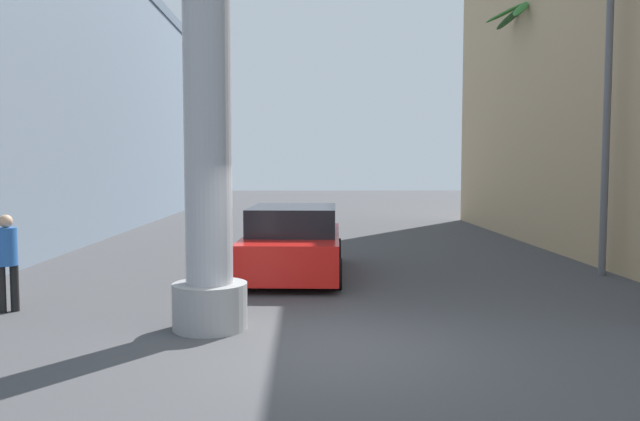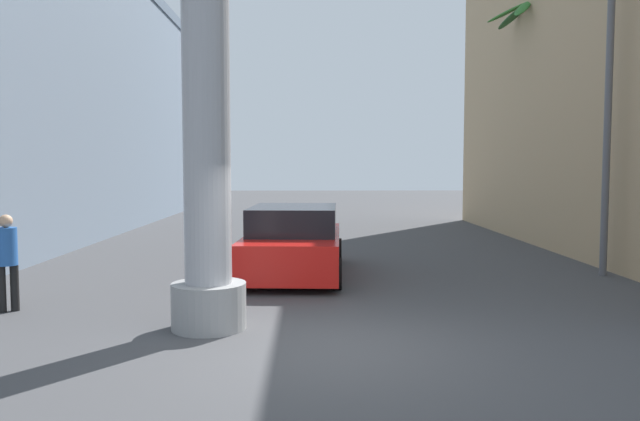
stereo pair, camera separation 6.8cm
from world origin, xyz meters
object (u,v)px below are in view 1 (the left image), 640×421
street_lamp (591,89)px  palm_tree_mid_right (528,83)px  car_lead (294,243)px  pedestrian_curb_left (7,256)px

street_lamp → palm_tree_mid_right: 6.76m
street_lamp → car_lead: bearing=178.5°
street_lamp → car_lead: (-6.62, 0.18, -3.44)m
palm_tree_mid_right → car_lead: bearing=-139.5°
car_lead → palm_tree_mid_right: (7.55, 6.44, 4.43)m
street_lamp → palm_tree_mid_right: size_ratio=0.88×
street_lamp → pedestrian_curb_left: size_ratio=4.16×
street_lamp → pedestrian_curb_left: bearing=-163.7°
palm_tree_mid_right → street_lamp: bearing=-98.0°
car_lead → palm_tree_mid_right: bearing=40.5°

